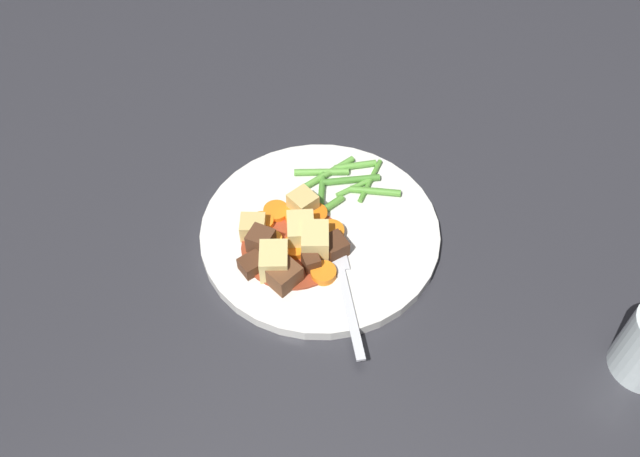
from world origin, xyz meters
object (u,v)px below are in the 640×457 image
Objects in this scene: meat_chunk_3 at (311,262)px; carrot_slice_5 at (272,240)px; carrot_slice_2 at (276,212)px; meat_chunk_2 at (261,242)px; meat_chunk_4 at (334,246)px; potato_chunk_1 at (253,227)px; meat_chunk_1 at (285,276)px; carrot_slice_1 at (331,233)px; carrot_slice_4 at (314,215)px; carrot_slice_0 at (323,273)px; dinner_plate at (320,232)px; meat_chunk_0 at (252,265)px; carrot_slice_3 at (295,217)px; potato_chunk_4 at (303,204)px; fork at (344,286)px; carrot_slice_6 at (298,249)px; potato_chunk_0 at (301,231)px; carrot_slice_7 at (262,223)px; potato_chunk_2 at (275,262)px; potato_chunk_3 at (315,241)px.

carrot_slice_5 is at bearing -87.07° from meat_chunk_3.
carrot_slice_2 is 1.05× the size of meat_chunk_2.
meat_chunk_4 reaches higher than carrot_slice_2.
potato_chunk_1 reaches higher than carrot_slice_2.
meat_chunk_1 reaches higher than potato_chunk_1.
carrot_slice_1 is at bearing -130.55° from meat_chunk_4.
carrot_slice_1 is at bearing 76.87° from carrot_slice_4.
carrot_slice_0 is at bearing 72.52° from carrot_slice_2.
dinner_plate is 9.31× the size of carrot_slice_2.
carrot_slice_0 is 1.10× the size of meat_chunk_0.
carrot_slice_4 is at bearing -103.13° from carrot_slice_1.
carrot_slice_3 is at bearing -124.19° from meat_chunk_3.
potato_chunk_4 is 0.91× the size of meat_chunk_1.
carrot_slice_1 is at bearing 89.77° from dinner_plate.
carrot_slice_4 is 0.08m from meat_chunk_2.
carrot_slice_5 is 0.10m from fork.
carrot_slice_6 is 0.02m from potato_chunk_0.
carrot_slice_1 is 0.98× the size of meat_chunk_1.
carrot_slice_2 is at bearing -102.10° from potato_chunk_0.
meat_chunk_2 is (-0.02, -0.05, 0.00)m from meat_chunk_1.
carrot_slice_5 is (0.05, -0.03, 0.01)m from dinner_plate.
meat_chunk_1 is 1.12× the size of meat_chunk_2.
carrot_slice_5 is 0.02m from meat_chunk_2.
meat_chunk_2 is (0.02, -0.08, 0.01)m from carrot_slice_0.
carrot_slice_1 is 0.07m from carrot_slice_2.
meat_chunk_2 is 0.08m from meat_chunk_4.
potato_chunk_4 is 1.11× the size of meat_chunk_4.
carrot_slice_4 is 1.16× the size of carrot_slice_7.
meat_chunk_2 reaches higher than carrot_slice_6.
carrot_slice_4 is at bearing -120.69° from fork.
carrot_slice_4 is at bearing 122.44° from carrot_slice_2.
carrot_slice_2 is (0.02, -0.07, -0.00)m from carrot_slice_1.
carrot_slice_7 is 0.97× the size of potato_chunk_1.
fork reaches higher than dinner_plate.
carrot_slice_1 is at bearing 119.37° from carrot_slice_7.
carrot_slice_7 is 0.05m from potato_chunk_4.
meat_chunk_3 is (-0.04, 0.05, 0.00)m from meat_chunk_0.
potato_chunk_0 is at bearing 38.04° from potato_chunk_4.
carrot_slice_0 is 0.10m from potato_chunk_1.
meat_chunk_1 is at bearing 71.80° from meat_chunk_2.
carrot_slice_4 is at bearing 140.43° from carrot_slice_7.
fork is (-0.01, 0.10, -0.00)m from carrot_slice_5.
carrot_slice_2 is 0.09m from potato_chunk_2.
potato_chunk_3 reaches higher than meat_chunk_0.
potato_chunk_0 is (-0.02, -0.01, 0.01)m from carrot_slice_6.
carrot_slice_5 is at bearing -131.93° from potato_chunk_2.
carrot_slice_5 is (0.04, 0.00, 0.00)m from carrot_slice_3.
carrot_slice_6 is (0.03, 0.03, 0.00)m from carrot_slice_3.
carrot_slice_7 is at bearing -60.63° from carrot_slice_1.
fork is at bearing 77.42° from carrot_slice_2.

